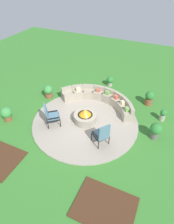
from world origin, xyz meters
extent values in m
plane|color=#387A2D|center=(0.00, 0.00, 0.00)|extent=(24.00, 24.00, 0.00)
cylinder|color=#9E9384|center=(0.00, 0.00, 0.03)|extent=(4.87, 4.87, 0.06)
cube|color=#472B19|center=(2.19, -3.30, 0.02)|extent=(1.86, 1.44, 0.04)
cylinder|color=#9E937F|center=(0.00, 0.00, 0.26)|extent=(1.05, 1.05, 0.39)
cylinder|color=black|center=(0.00, 0.00, 0.42)|extent=(0.68, 0.68, 0.06)
cone|color=orange|center=(0.00, 0.00, 0.59)|extent=(0.55, 0.55, 0.28)
cube|color=#9E937F|center=(1.70, 0.98, 0.29)|extent=(0.67, 0.71, 0.45)
cube|color=#9E937F|center=(1.83, 1.06, 0.63)|extent=(0.42, 0.57, 0.24)
cube|color=#9E937F|center=(1.36, 1.42, 0.29)|extent=(0.72, 0.71, 0.45)
cube|color=#9E937F|center=(1.46, 1.52, 0.63)|extent=(0.52, 0.51, 0.24)
cube|color=#9E937F|center=(0.92, 1.74, 0.29)|extent=(0.71, 0.66, 0.45)
cube|color=#9E937F|center=(0.98, 1.87, 0.63)|extent=(0.57, 0.40, 0.24)
cube|color=#9E937F|center=(0.40, 1.92, 0.29)|extent=(0.64, 0.55, 0.45)
cube|color=#9E937F|center=(0.43, 2.07, 0.63)|extent=(0.58, 0.27, 0.24)
cube|color=#9E937F|center=(-0.15, 1.96, 0.29)|extent=(0.60, 0.49, 0.45)
cube|color=#9E937F|center=(-0.16, 2.10, 0.63)|extent=(0.57, 0.20, 0.24)
cube|color=#9E937F|center=(-0.69, 1.84, 0.29)|extent=(0.68, 0.62, 0.45)
cube|color=#9E937F|center=(-0.74, 1.98, 0.63)|extent=(0.58, 0.35, 0.24)
cube|color=#9E937F|center=(-1.17, 1.58, 0.29)|extent=(0.72, 0.70, 0.45)
cube|color=#9E937F|center=(-1.26, 1.69, 0.63)|extent=(0.55, 0.46, 0.24)
cube|color=#9E937F|center=(-1.56, 1.19, 0.29)|extent=(0.70, 0.72, 0.45)
cube|color=#9E937F|center=(-1.68, 1.28, 0.63)|extent=(0.47, 0.54, 0.24)
cube|color=beige|center=(-1.14, 1.54, 0.62)|extent=(0.27, 0.27, 0.21)
cube|color=#70A34C|center=(1.66, 0.96, 0.61)|extent=(0.24, 0.25, 0.19)
cube|color=beige|center=(1.33, 1.38, 0.60)|extent=(0.24, 0.24, 0.18)
cube|color=#BC5B47|center=(0.89, 1.69, 0.61)|extent=(0.25, 0.23, 0.19)
cube|color=#70A34C|center=(0.39, 1.88, 0.61)|extent=(0.23, 0.21, 0.19)
cube|color=#BC5B47|center=(-0.15, 1.91, 0.60)|extent=(0.18, 0.15, 0.17)
cylinder|color=black|center=(-1.17, -0.41, 0.25)|extent=(0.04, 0.04, 0.38)
cylinder|color=black|center=(-0.84, -0.81, 0.25)|extent=(0.04, 0.04, 0.38)
cylinder|color=black|center=(-1.58, -0.75, 0.25)|extent=(0.04, 0.04, 0.38)
cylinder|color=black|center=(-1.25, -1.15, 0.25)|extent=(0.04, 0.04, 0.38)
cube|color=black|center=(-1.21, -0.78, 0.47)|extent=(0.79, 0.79, 0.05)
cube|color=slate|center=(-1.21, -0.78, 0.54)|extent=(0.73, 0.73, 0.09)
cube|color=slate|center=(-1.40, -0.94, 0.81)|extent=(0.41, 0.54, 0.69)
cube|color=black|center=(-1.37, -0.59, 0.60)|extent=(0.40, 0.35, 0.04)
cube|color=black|center=(-1.05, -0.97, 0.60)|extent=(0.40, 0.35, 0.04)
cylinder|color=black|center=(0.74, -0.98, 0.25)|extent=(0.04, 0.04, 0.38)
cylinder|color=black|center=(1.03, -0.57, 0.25)|extent=(0.04, 0.04, 0.38)
cylinder|color=black|center=(1.17, -1.29, 0.25)|extent=(0.04, 0.04, 0.38)
cylinder|color=black|center=(1.46, -0.87, 0.25)|extent=(0.04, 0.04, 0.38)
cube|color=black|center=(1.10, -0.93, 0.47)|extent=(0.77, 0.77, 0.05)
cube|color=slate|center=(1.10, -0.93, 0.54)|extent=(0.71, 0.71, 0.09)
cube|color=slate|center=(1.30, -1.06, 0.80)|extent=(0.37, 0.51, 0.65)
cube|color=black|center=(0.96, -1.12, 0.60)|extent=(0.42, 0.32, 0.04)
cube|color=black|center=(1.24, -0.73, 0.60)|extent=(0.42, 0.32, 0.04)
cylinder|color=brown|center=(-3.36, -1.38, 0.13)|extent=(0.36, 0.36, 0.26)
sphere|color=#3D8E42|center=(-3.36, -1.38, 0.46)|extent=(0.53, 0.53, 0.53)
cylinder|color=brown|center=(-2.69, 1.05, 0.12)|extent=(0.42, 0.42, 0.23)
sphere|color=#3D8E42|center=(-2.69, 1.05, 0.46)|extent=(0.48, 0.48, 0.48)
sphere|color=yellow|center=(-2.63, 1.05, 0.57)|extent=(0.19, 0.19, 0.19)
cylinder|color=brown|center=(2.39, 2.62, 0.17)|extent=(0.39, 0.39, 0.34)
sphere|color=#2D7A33|center=(2.39, 2.62, 0.55)|extent=(0.44, 0.44, 0.44)
sphere|color=#DB337A|center=(2.45, 2.62, 0.65)|extent=(0.17, 0.17, 0.17)
cylinder|color=#605B56|center=(3.06, 0.31, 0.17)|extent=(0.34, 0.34, 0.34)
sphere|color=#2D7A33|center=(3.06, 0.31, 0.52)|extent=(0.50, 0.50, 0.50)
sphere|color=#E55638|center=(3.11, 0.31, 0.61)|extent=(0.15, 0.15, 0.15)
cylinder|color=#A89E8E|center=(-0.05, 3.58, 0.11)|extent=(0.29, 0.29, 0.22)
sphere|color=#2D7A33|center=(-0.05, 3.58, 0.38)|extent=(0.42, 0.42, 0.42)
sphere|color=#DB337A|center=(-0.01, 3.58, 0.45)|extent=(0.13, 0.13, 0.13)
cylinder|color=#A89E8E|center=(3.21, 1.63, 0.15)|extent=(0.26, 0.26, 0.29)
sphere|color=#2D7A33|center=(3.21, 1.63, 0.43)|extent=(0.30, 0.30, 0.30)
sphere|color=yellow|center=(3.25, 1.63, 0.50)|extent=(0.12, 0.12, 0.12)
camera|label=1|loc=(2.83, -5.97, 5.95)|focal=30.48mm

